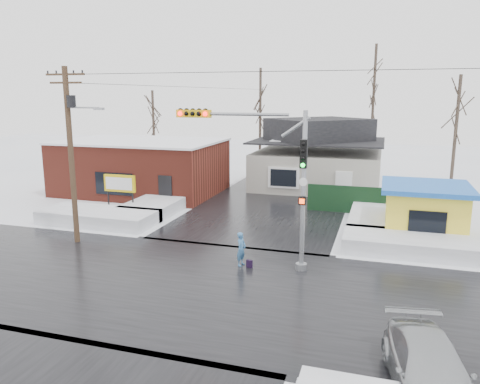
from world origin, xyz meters
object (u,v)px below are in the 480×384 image
(traffic_signal, at_px, (268,167))
(pedestrian, at_px, (241,249))
(utility_pole, at_px, (71,145))
(kiosk, at_px, (424,210))
(marquee_sign, at_px, (120,185))
(car, at_px, (430,372))

(traffic_signal, relative_size, pedestrian, 4.51)
(utility_pole, relative_size, pedestrian, 5.80)
(pedestrian, bearing_deg, traffic_signal, -66.46)
(traffic_signal, relative_size, utility_pole, 0.78)
(utility_pole, bearing_deg, traffic_signal, -2.95)
(pedestrian, bearing_deg, kiosk, -37.13)
(traffic_signal, distance_m, pedestrian, 3.94)
(marquee_sign, height_order, car, marquee_sign)
(pedestrian, height_order, car, pedestrian)
(utility_pole, relative_size, kiosk, 1.96)
(car, bearing_deg, pedestrian, 125.35)
(utility_pole, distance_m, kiosk, 18.95)
(marquee_sign, xyz_separation_m, kiosk, (18.50, 0.50, -0.46))
(traffic_signal, bearing_deg, marquee_sign, 150.28)
(kiosk, xyz_separation_m, pedestrian, (-8.20, -7.27, -0.69))
(pedestrian, bearing_deg, marquee_sign, 67.97)
(kiosk, bearing_deg, traffic_signal, -135.16)
(utility_pole, bearing_deg, car, -26.59)
(utility_pole, bearing_deg, marquee_sign, 100.13)
(traffic_signal, relative_size, marquee_sign, 2.75)
(utility_pole, xyz_separation_m, marquee_sign, (-1.07, 5.99, -3.19))
(marquee_sign, bearing_deg, utility_pole, -79.87)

